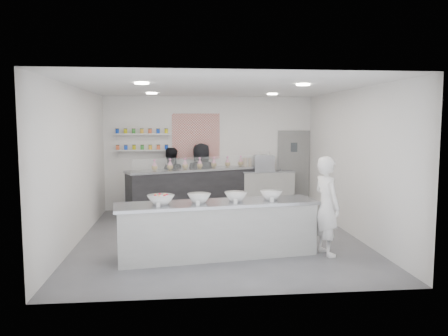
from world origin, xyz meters
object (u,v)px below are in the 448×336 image
Objects in this scene: prep_counter at (218,229)px; staff_right at (201,177)px; staff_left at (170,180)px; espresso_machine at (264,163)px; back_bar at (200,191)px; espresso_ledge at (268,190)px; woman_prep at (327,206)px.

staff_right is (-0.10, 3.89, 0.42)m from prep_counter.
staff_left reaches higher than prep_counter.
staff_right is (-1.66, -0.09, -0.35)m from espresso_machine.
back_bar is 2.24× the size of staff_left.
espresso_machine is at bearing 60.33° from prep_counter.
staff_left is at bearing -12.10° from staff_right.
staff_left is 0.94× the size of staff_right.
back_bar is at bearing -169.54° from espresso_ledge.
back_bar is 1.86m from espresso_machine.
prep_counter is 1.96× the size of staff_right.
espresso_machine is 0.31× the size of staff_left.
espresso_ledge is 4.10m from woman_prep.
espresso_ledge is at bearing -9.77° from woman_prep.
staff_left is 0.81m from staff_right.
espresso_ledge is 2.65× the size of espresso_machine.
woman_prep is (0.23, -4.08, 0.35)m from espresso_ledge.
woman_prep reaches higher than espresso_ledge.
prep_counter is 1.95m from woman_prep.
espresso_machine reaches higher than espresso_ledge.
back_bar is at bearing -168.85° from espresso_machine.
espresso_machine is 0.30× the size of woman_prep.
back_bar is 1.86m from espresso_ledge.
espresso_ledge is 0.80× the size of woman_prep.
prep_counter is at bearing 94.94° from staff_left.
espresso_ledge is 0.83× the size of staff_left.
staff_right reaches higher than espresso_machine.
woman_prep is (0.35, -4.08, -0.37)m from espresso_machine.
back_bar is at bearing 153.56° from staff_left.
staff_right reaches higher than woman_prep.
prep_counter is at bearing -112.87° from espresso_ledge.
staff_right is at bearing 83.19° from prep_counter.
woman_prep is (2.06, -3.74, 0.29)m from back_bar.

